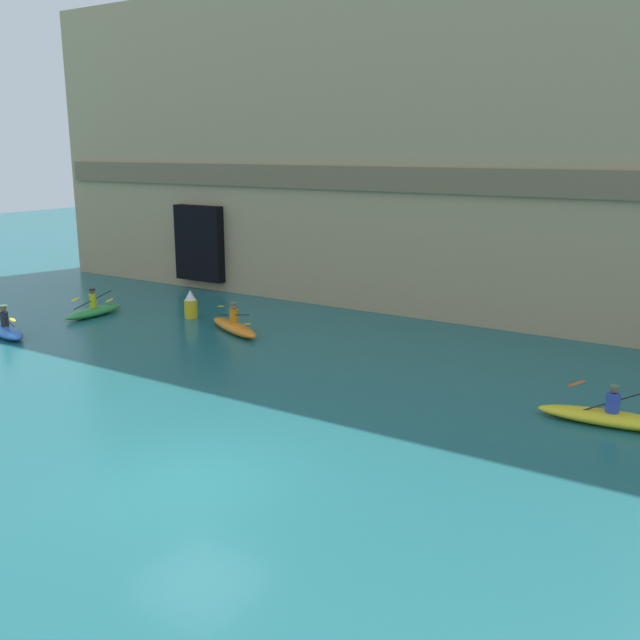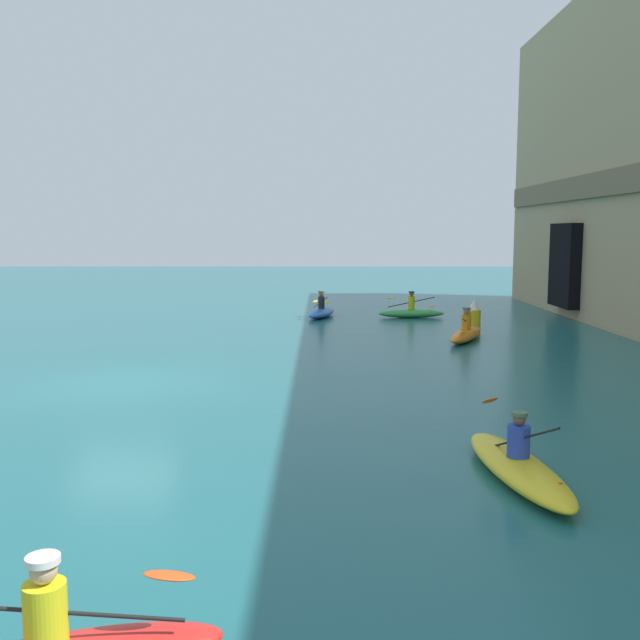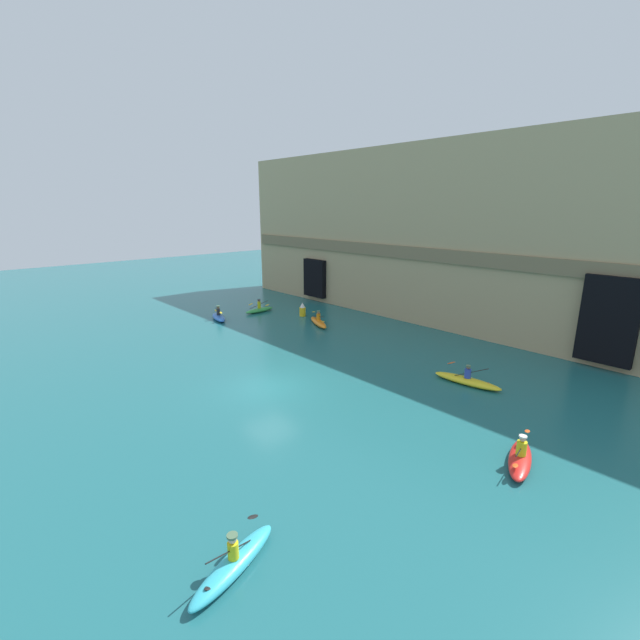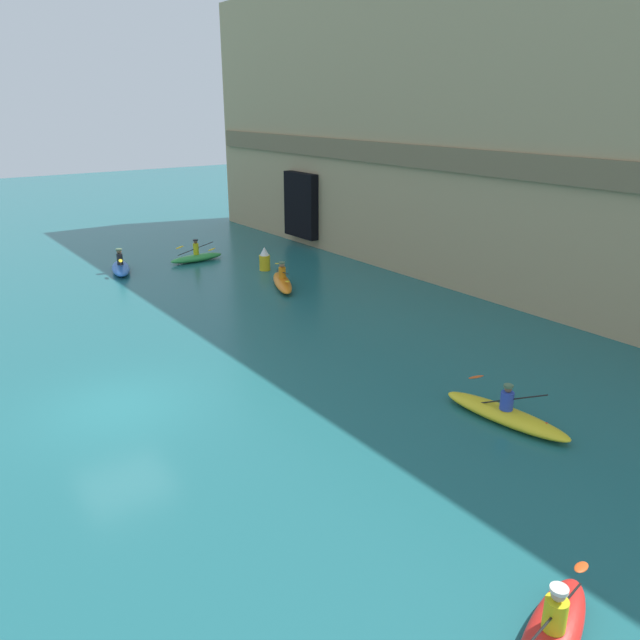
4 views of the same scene
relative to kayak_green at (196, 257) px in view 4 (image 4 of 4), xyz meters
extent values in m
plane|color=#1E6066|center=(13.77, -8.86, -0.23)|extent=(120.00, 120.00, 0.00)
cube|color=tan|center=(11.65, 9.43, 6.60)|extent=(42.03, 5.08, 13.65)
cube|color=#79674A|center=(11.65, 6.84, 5.33)|extent=(41.19, 0.24, 0.97)
cube|color=black|center=(-0.11, 6.74, 2.06)|extent=(2.75, 0.70, 3.62)
ellipsoid|color=green|center=(0.00, 0.00, -0.04)|extent=(0.84, 2.90, 0.37)
cylinder|color=gold|center=(0.00, 0.00, 0.43)|extent=(0.28, 0.28, 0.58)
sphere|color=brown|center=(0.00, 0.00, 0.82)|extent=(0.20, 0.20, 0.20)
cylinder|color=#232328|center=(0.00, 0.00, 0.90)|extent=(0.25, 0.25, 0.06)
cylinder|color=black|center=(0.00, 0.00, 0.46)|extent=(0.16, 2.06, 0.46)
ellipsoid|color=yellow|center=(0.06, -0.91, 0.65)|extent=(0.21, 0.45, 0.14)
ellipsoid|color=yellow|center=(-0.06, 0.91, 0.27)|extent=(0.21, 0.45, 0.14)
ellipsoid|color=yellow|center=(20.45, -0.95, -0.05)|extent=(3.64, 1.25, 0.36)
cylinder|color=#2D47B7|center=(20.45, -0.95, 0.37)|extent=(0.34, 0.34, 0.48)
sphere|color=brown|center=(20.45, -0.95, 0.71)|extent=(0.20, 0.20, 0.20)
cylinder|color=#4C6B4C|center=(20.45, -0.95, 0.79)|extent=(0.25, 0.25, 0.06)
cylinder|color=black|center=(20.45, -0.95, 0.40)|extent=(1.94, 0.60, 0.92)
ellipsoid|color=#D84C19|center=(19.60, -1.20, 0.79)|extent=(0.46, 0.29, 0.22)
ellipsoid|color=#D84C19|center=(21.30, -0.70, 0.00)|extent=(0.46, 0.29, 0.22)
ellipsoid|color=red|center=(25.45, -6.17, -0.04)|extent=(1.71, 3.00, 0.38)
cylinder|color=gold|center=(25.45, -6.17, 0.42)|extent=(0.35, 0.35, 0.53)
sphere|color=tan|center=(25.45, -6.17, 0.80)|extent=(0.22, 0.22, 0.22)
cylinder|color=silver|center=(25.45, -6.17, 0.89)|extent=(0.28, 0.28, 0.06)
cylinder|color=black|center=(25.45, -6.17, 0.45)|extent=(0.53, 2.17, 0.47)
ellipsoid|color=#D84C19|center=(25.23, -5.20, 0.64)|extent=(0.27, 0.47, 0.13)
ellipsoid|color=orange|center=(6.60, 1.06, -0.02)|extent=(3.36, 2.05, 0.41)
cylinder|color=orange|center=(6.60, 1.06, 0.43)|extent=(0.32, 0.32, 0.50)
sphere|color=#9E704C|center=(6.60, 1.06, 0.80)|extent=(0.23, 0.23, 0.23)
cylinder|color=#4C6B4C|center=(6.60, 1.06, 0.89)|extent=(0.29, 0.29, 0.06)
cylinder|color=black|center=(6.60, 1.06, 0.46)|extent=(2.00, 0.69, 0.42)
ellipsoid|color=yellow|center=(7.48, 0.77, 0.28)|extent=(0.48, 0.31, 0.13)
ellipsoid|color=yellow|center=(5.72, 1.35, 0.63)|extent=(0.48, 0.31, 0.13)
ellipsoid|color=blue|center=(-0.15, -3.93, -0.03)|extent=(3.03, 1.61, 0.39)
cylinder|color=#232328|center=(-0.15, -3.93, 0.43)|extent=(0.28, 0.28, 0.53)
sphere|color=brown|center=(-0.15, -3.93, 0.81)|extent=(0.24, 0.24, 0.24)
cylinder|color=#4C6B4C|center=(-0.15, -3.93, 0.91)|extent=(0.30, 0.30, 0.06)
cylinder|color=black|center=(-0.15, -3.93, 0.45)|extent=(2.02, 0.63, 0.29)
ellipsoid|color=yellow|center=(0.74, -4.19, 0.57)|extent=(0.48, 0.30, 0.10)
ellipsoid|color=yellow|center=(-1.04, -3.67, 0.34)|extent=(0.48, 0.30, 0.10)
cylinder|color=yellow|center=(3.59, 1.96, 0.15)|extent=(0.53, 0.53, 0.75)
cone|color=white|center=(3.59, 1.96, 0.73)|extent=(0.45, 0.45, 0.42)
camera|label=1|loc=(23.41, -19.00, 6.56)|focal=40.00mm
camera|label=2|loc=(30.88, -3.93, 3.50)|focal=40.00mm
camera|label=3|loc=(30.64, -20.71, 8.83)|focal=24.00mm
camera|label=4|loc=(29.31, -13.28, 7.63)|focal=35.00mm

